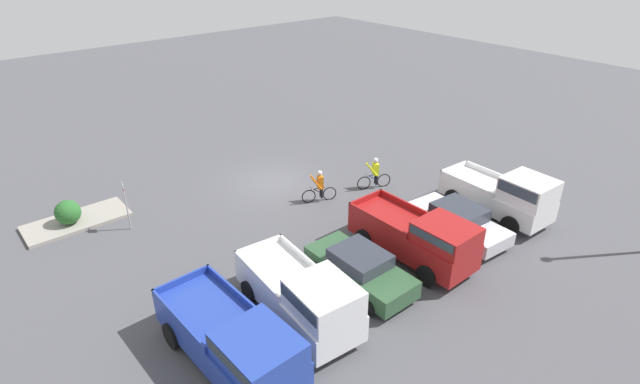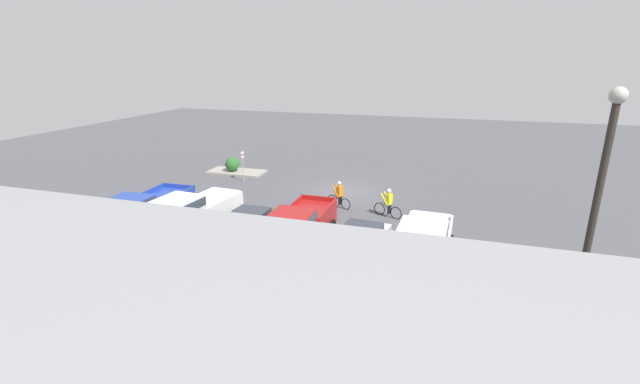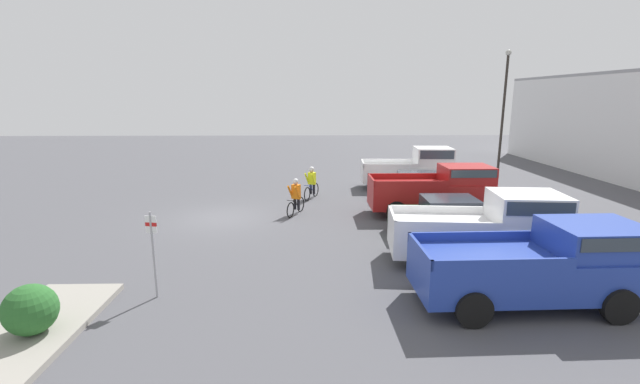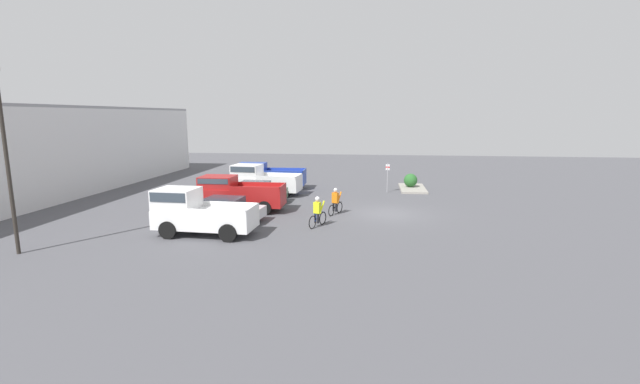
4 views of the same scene
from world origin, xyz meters
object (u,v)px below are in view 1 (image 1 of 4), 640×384
Objects in this scene: cyclist_0 at (320,186)px; fire_lane_sign at (126,201)px; sedan_1 at (360,268)px; cyclist_1 at (375,173)px; shrub at (68,212)px; sedan_0 at (458,220)px; pickup_truck_2 at (304,296)px; pickup_truck_0 at (506,194)px; pickup_truck_1 at (419,236)px; pickup_truck_3 at (235,341)px.

fire_lane_sign reaches higher than cyclist_0.
cyclist_0 is at bearing 157.17° from fire_lane_sign.
cyclist_1 is (-6.04, -5.17, 0.13)m from sedan_1.
fire_lane_sign is (11.04, -4.08, 0.55)m from cyclist_1.
cyclist_1 reaches higher than cyclist_0.
cyclist_0 is 1.50× the size of shrub.
sedan_0 is 1.05× the size of sedan_1.
pickup_truck_2 is (8.44, 0.11, 0.46)m from sedan_0.
sedan_1 is (8.38, -0.71, -0.48)m from pickup_truck_0.
pickup_truck_0 is 2.86m from sedan_0.
pickup_truck_0 reaches higher than cyclist_1.
cyclist_1 is at bearing 155.07° from shrub.
pickup_truck_1 is at bearing 179.50° from pickup_truck_2.
sedan_1 is at bearing 62.90° from cyclist_0.
shrub is (6.95, -11.21, -0.02)m from sedan_1.
sedan_0 is at bearing 138.21° from fire_lane_sign.
pickup_truck_2 is 4.84× the size of shrub.
sedan_0 is at bearing -9.80° from pickup_truck_0.
pickup_truck_0 is 5.58m from pickup_truck_1.
fire_lane_sign is (2.16, -9.59, 0.23)m from pickup_truck_2.
shrub is at bearing -83.42° from pickup_truck_3.
cyclist_0 is (-0.21, -6.26, -0.33)m from pickup_truck_1.
cyclist_0 is (2.59, -6.11, 0.11)m from sedan_0.
pickup_truck_0 is 3.08× the size of cyclist_0.
sedan_1 is at bearing 121.80° from shrub.
cyclist_0 is at bearing -117.10° from sedan_1.
pickup_truck_3 is at bearing 36.82° from cyclist_0.
fire_lane_sign is 2.85m from shrub.
sedan_0 is 0.82× the size of pickup_truck_3.
fire_lane_sign is (10.60, -9.48, 0.70)m from sedan_0.
pickup_truck_1 is at bearing 3.25° from sedan_0.
fire_lane_sign is (-0.59, -9.81, 0.29)m from pickup_truck_3.
cyclist_1 is (-8.88, -5.51, -0.32)m from pickup_truck_2.
sedan_0 is (2.78, -0.48, -0.50)m from pickup_truck_0.
pickup_truck_3 is (8.39, 0.17, -0.04)m from pickup_truck_1.
pickup_truck_1 is 15.15m from shrub.
cyclist_0 is (5.37, -6.58, -0.39)m from pickup_truck_0.
cyclist_1 is (2.34, -5.88, -0.36)m from pickup_truck_0.
cyclist_1 is 0.73× the size of fire_lane_sign.
cyclist_0 reaches higher than shrub.
sedan_1 is at bearing -174.30° from pickup_truck_3.
pickup_truck_2 is (2.84, 0.34, 0.45)m from sedan_1.
sedan_1 is 2.90m from pickup_truck_2.
shrub is at bearing -28.15° from cyclist_0.
pickup_truck_0 is 13.97m from pickup_truck_3.
pickup_truck_1 is 2.27× the size of fire_lane_sign.
fire_lane_sign reaches higher than pickup_truck_3.
pickup_truck_3 is (13.97, -0.15, -0.10)m from pickup_truck_0.
pickup_truck_2 reaches higher than cyclist_0.
pickup_truck_2 is at bearing -175.39° from pickup_truck_3.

